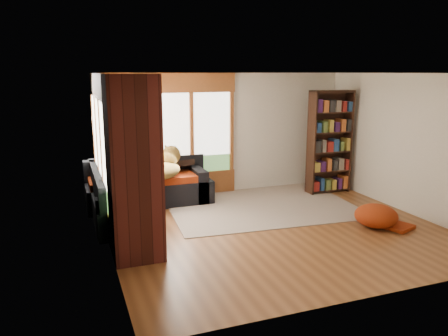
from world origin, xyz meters
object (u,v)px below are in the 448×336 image
object	(u,v)px
dog_brindle	(135,182)
area_rug	(260,205)
sectional_sofa	(143,196)
pouf	(376,215)
brick_chimney	(134,169)
bookshelf	(330,142)
dog_tan	(164,168)

from	to	relation	value
dog_brindle	area_rug	bearing A→B (deg)	-105.04
sectional_sofa	pouf	xyz separation A→B (m)	(3.62, -2.23, -0.09)
brick_chimney	pouf	xyz separation A→B (m)	(4.06, -0.18, -1.09)
sectional_sofa	area_rug	bearing A→B (deg)	-14.36
brick_chimney	area_rug	size ratio (longest dim) A/B	0.72
brick_chimney	dog_brindle	bearing A→B (deg)	81.57
brick_chimney	dog_brindle	world-z (taller)	brick_chimney
sectional_sofa	bookshelf	distance (m)	4.17
sectional_sofa	bookshelf	bearing A→B (deg)	-4.37
brick_chimney	bookshelf	xyz separation A→B (m)	(4.54, 2.03, -0.18)
brick_chimney	dog_tan	size ratio (longest dim) A/B	2.45
area_rug	dog_tan	size ratio (longest dim) A/B	3.41
brick_chimney	pouf	bearing A→B (deg)	-2.55
brick_chimney	dog_tan	xyz separation A→B (m)	(0.89, 2.13, -0.50)
pouf	brick_chimney	bearing A→B (deg)	177.45
sectional_sofa	dog_brindle	world-z (taller)	dog_brindle
area_rug	bookshelf	world-z (taller)	bookshelf
bookshelf	area_rug	bearing A→B (deg)	-167.93
pouf	bookshelf	bearing A→B (deg)	77.81
brick_chimney	dog_brindle	size ratio (longest dim) A/B	2.93
brick_chimney	bookshelf	distance (m)	4.98
dog_tan	dog_brindle	size ratio (longest dim) A/B	1.19
brick_chimney	area_rug	bearing A→B (deg)	31.21
brick_chimney	bookshelf	world-z (taller)	brick_chimney
pouf	dog_tan	world-z (taller)	dog_tan
pouf	dog_tan	size ratio (longest dim) A/B	0.69
bookshelf	dog_tan	size ratio (longest dim) A/B	2.11
area_rug	pouf	xyz separation A→B (m)	(1.35, -1.82, 0.20)
brick_chimney	bookshelf	bearing A→B (deg)	24.11
dog_brindle	sectional_sofa	bearing A→B (deg)	-40.75
pouf	dog_tan	distance (m)	3.97
pouf	dog_brindle	distance (m)	4.20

